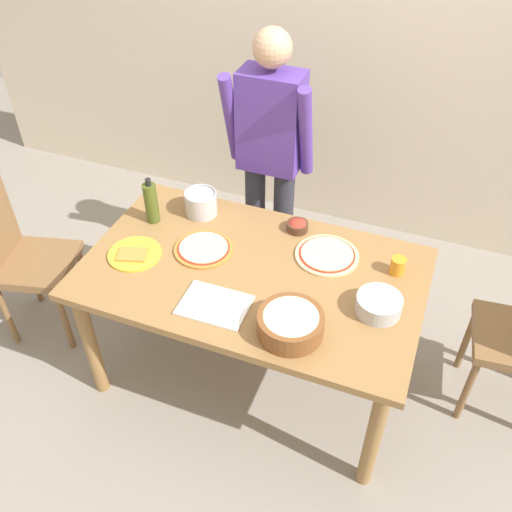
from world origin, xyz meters
TOP-DOWN VIEW (x-y plane):
  - ground at (0.00, 0.00)m, footprint 8.00×8.00m
  - wall_back at (0.00, 1.60)m, footprint 5.60×0.10m
  - dining_table at (0.00, 0.00)m, footprint 1.60×0.96m
  - person_cook at (-0.19, 0.76)m, footprint 0.49×0.25m
  - chair_wooden_left at (-1.32, -0.11)m, footprint 0.49×0.49m
  - pizza_raw_on_board at (0.30, 0.23)m, footprint 0.31×0.31m
  - pizza_cooked_on_tray at (-0.28, 0.05)m, footprint 0.29×0.29m
  - plate_with_slice at (-0.57, -0.11)m, footprint 0.26×0.26m
  - popcorn_bowl at (0.29, -0.30)m, footprint 0.28×0.28m
  - mixing_bowl_steel at (0.61, -0.05)m, footprint 0.20×0.20m
  - small_sauce_bowl at (0.10, 0.37)m, footprint 0.11×0.11m
  - olive_oil_bottle at (-0.62, 0.18)m, footprint 0.07×0.07m
  - steel_pot at (-0.42, 0.33)m, footprint 0.17×0.17m
  - cup_orange at (0.64, 0.23)m, footprint 0.07×0.07m
  - cutting_board_white at (-0.07, -0.28)m, footprint 0.30×0.23m

SIDE VIEW (x-z plane):
  - ground at x=0.00m, z-range 0.00..0.00m
  - chair_wooden_left at x=-1.32m, z-range 0.07..1.02m
  - dining_table at x=0.00m, z-range 0.29..1.05m
  - cutting_board_white at x=-0.07m, z-range 0.76..0.77m
  - plate_with_slice at x=-0.57m, z-range 0.76..0.78m
  - pizza_raw_on_board at x=0.30m, z-range 0.76..0.78m
  - pizza_cooked_on_tray at x=-0.28m, z-range 0.76..0.78m
  - small_sauce_bowl at x=0.10m, z-range 0.76..0.82m
  - mixing_bowl_steel at x=0.61m, z-range 0.76..0.84m
  - cup_orange at x=0.64m, z-range 0.76..0.84m
  - popcorn_bowl at x=0.29m, z-range 0.76..0.88m
  - steel_pot at x=-0.42m, z-range 0.76..0.89m
  - olive_oil_bottle at x=-0.62m, z-range 0.75..1.00m
  - person_cook at x=-0.19m, z-range 0.13..1.75m
  - wall_back at x=0.00m, z-range 0.00..2.60m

